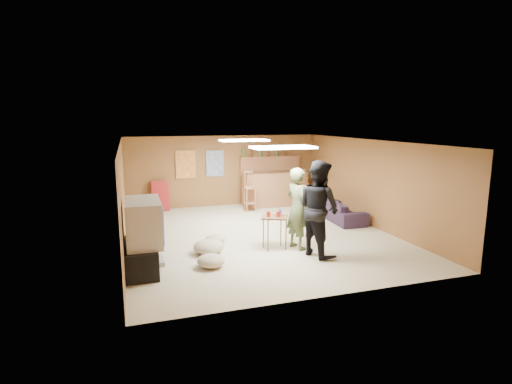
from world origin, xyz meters
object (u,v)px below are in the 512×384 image
object	(u,v)px
tv_body	(143,222)
tray_table	(275,233)
person_black	(319,208)
person_olive	(298,209)
sofa	(341,210)
bar_counter	(275,188)

from	to	relation	value
tv_body	tray_table	world-z (taller)	tv_body
tv_body	person_black	bearing A→B (deg)	-3.18
person_olive	sofa	world-z (taller)	person_olive
bar_counter	person_olive	world-z (taller)	person_olive
person_black	tray_table	distance (m)	1.11
bar_counter	person_black	bearing A→B (deg)	-99.73
bar_counter	sofa	bearing A→B (deg)	-64.84
bar_counter	tray_table	bearing A→B (deg)	-110.40
tv_body	tray_table	size ratio (longest dim) A/B	1.56
tv_body	person_black	distance (m)	3.36
tv_body	person_olive	world-z (taller)	person_olive
bar_counter	sofa	xyz separation A→B (m)	(1.06, -2.27, -0.28)
sofa	bar_counter	bearing A→B (deg)	28.59
tv_body	tray_table	xyz separation A→B (m)	(2.65, 0.43, -0.55)
person_olive	sofa	xyz separation A→B (m)	(2.09, 1.86, -0.59)
person_black	tray_table	xyz separation A→B (m)	(-0.70, 0.61, -0.61)
tray_table	sofa	bearing A→B (deg)	34.44
bar_counter	sofa	size ratio (longest dim) A/B	1.09
person_olive	bar_counter	bearing A→B (deg)	-30.56
bar_counter	sofa	world-z (taller)	bar_counter
person_black	sofa	distance (m)	3.09
tray_table	person_olive	bearing A→B (deg)	-12.75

